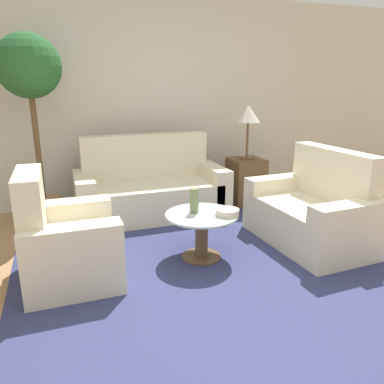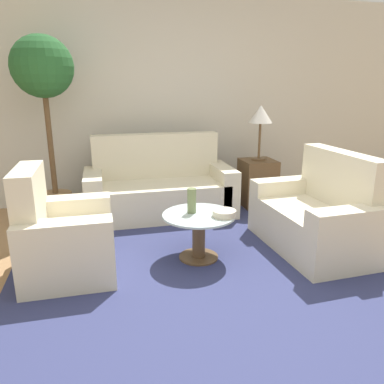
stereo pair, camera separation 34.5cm
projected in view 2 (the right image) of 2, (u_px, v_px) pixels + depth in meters
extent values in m
plane|color=#9E754C|center=(220.00, 304.00, 2.67)|extent=(14.00, 14.00, 0.00)
cube|color=beige|center=(157.00, 101.00, 4.85)|extent=(10.00, 0.06, 2.60)
cube|color=navy|center=(199.00, 257.00, 3.38)|extent=(3.19, 3.45, 0.01)
cube|color=beige|center=(161.00, 199.00, 4.43)|extent=(1.52, 0.77, 0.40)
cube|color=beige|center=(156.00, 171.00, 4.63)|extent=(1.52, 0.18, 0.93)
cube|color=beige|center=(94.00, 197.00, 4.24)|extent=(0.20, 0.77, 0.56)
cube|color=beige|center=(222.00, 188.00, 4.59)|extent=(0.20, 0.77, 0.56)
cube|color=beige|center=(70.00, 249.00, 3.08)|extent=(0.71, 0.62, 0.40)
cube|color=beige|center=(32.00, 224.00, 2.96)|extent=(0.18, 0.62, 0.90)
cube|color=beige|center=(66.00, 257.00, 2.77)|extent=(0.71, 0.20, 0.56)
cube|color=beige|center=(71.00, 227.00, 3.35)|extent=(0.71, 0.20, 0.56)
cube|color=beige|center=(311.00, 228.00, 3.54)|extent=(0.78, 1.05, 0.40)
cube|color=beige|center=(339.00, 199.00, 3.54)|extent=(0.23, 1.03, 0.92)
cube|color=beige|center=(284.00, 204.00, 3.99)|extent=(0.74, 0.23, 0.56)
cube|color=beige|center=(348.00, 241.00, 3.05)|extent=(0.74, 0.23, 0.56)
cylinder|color=brown|center=(199.00, 257.00, 3.38)|extent=(0.35, 0.35, 0.02)
cylinder|color=brown|center=(199.00, 237.00, 3.32)|extent=(0.12, 0.12, 0.40)
cylinder|color=#B2C6C6|center=(199.00, 215.00, 3.26)|extent=(0.64, 0.64, 0.02)
cube|color=brown|center=(257.00, 183.00, 4.78)|extent=(0.41, 0.41, 0.59)
cylinder|color=brown|center=(259.00, 159.00, 4.69)|extent=(0.18, 0.18, 0.02)
cylinder|color=brown|center=(259.00, 141.00, 4.63)|extent=(0.03, 0.03, 0.44)
cone|color=beige|center=(261.00, 114.00, 4.54)|extent=(0.29, 0.29, 0.21)
cylinder|color=#93704C|center=(57.00, 205.00, 4.36)|extent=(0.36, 0.36, 0.30)
cylinder|color=brown|center=(50.00, 141.00, 4.15)|extent=(0.06, 0.06, 1.21)
sphere|color=#235628|center=(42.00, 66.00, 3.93)|extent=(0.65, 0.65, 0.65)
cylinder|color=#6B7A4C|center=(192.00, 201.00, 3.27)|extent=(0.08, 0.08, 0.22)
cylinder|color=beige|center=(224.00, 213.00, 3.20)|extent=(0.20, 0.20, 0.06)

